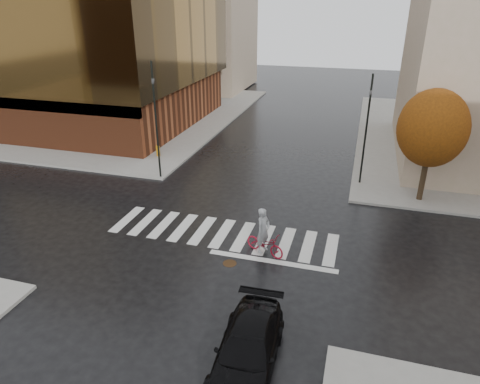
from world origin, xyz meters
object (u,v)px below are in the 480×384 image
object	(u,v)px
traffic_light_ne	(367,124)
fire_hydrant	(158,150)
traffic_light_nw	(155,114)
sedan	(248,349)
cyclist	(264,239)

from	to	relation	value
traffic_light_ne	fire_hydrant	bearing A→B (deg)	-8.61
traffic_light_nw	traffic_light_ne	world-z (taller)	traffic_light_nw
fire_hydrant	sedan	bearing A→B (deg)	-55.97
sedan	fire_hydrant	bearing A→B (deg)	121.40
traffic_light_ne	fire_hydrant	xyz separation A→B (m)	(-14.79, 1.00, -3.41)
sedan	traffic_light_ne	distance (m)	17.08
traffic_light_ne	sedan	bearing A→B (deg)	74.99
sedan	traffic_light_ne	size ratio (longest dim) A/B	0.70
traffic_light_ne	cyclist	bearing A→B (deg)	62.75
sedan	fire_hydrant	distance (m)	21.10
sedan	traffic_light_nw	xyz separation A→B (m)	(-9.83, 13.79, 3.72)
cyclist	traffic_light_nw	xyz separation A→B (m)	(-8.78, 7.03, 3.62)
cyclist	traffic_light_nw	distance (m)	11.82
traffic_light_ne	fire_hydrant	size ratio (longest dim) A/B	8.20
traffic_light_nw	fire_hydrant	size ratio (longest dim) A/B	8.89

